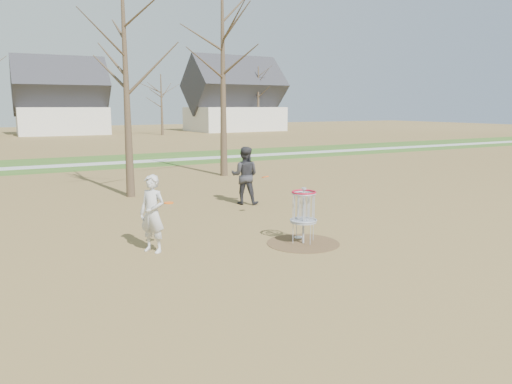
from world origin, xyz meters
TOP-DOWN VIEW (x-y plane):
  - ground at (0.00, 0.00)m, footprint 160.00×160.00m
  - green_band at (0.00, 21.00)m, footprint 160.00×8.00m
  - footpath at (0.00, 20.00)m, footprint 160.00×1.50m
  - dirt_circle at (0.00, 0.00)m, footprint 1.80×1.80m
  - player_standing at (-3.45, 1.08)m, footprint 0.73×0.79m
  - player_throwing at (1.08, 5.16)m, footprint 1.22×1.18m
  - disc_grounded at (0.18, 0.47)m, footprint 0.22×0.22m
  - discs_in_play at (-1.13, 2.04)m, footprint 3.95×2.24m
  - disc_golf_basket at (0.00, 0.00)m, footprint 0.64×0.64m
  - bare_trees at (1.78, 35.79)m, footprint 52.62×44.98m
  - houses_row at (4.32, 52.56)m, footprint 56.51×10.01m

SIDE VIEW (x-z plane):
  - ground at x=0.00m, z-range 0.00..0.00m
  - green_band at x=0.00m, z-range 0.00..0.01m
  - dirt_circle at x=0.00m, z-range 0.00..0.01m
  - footpath at x=0.00m, z-range 0.01..0.02m
  - disc_grounded at x=0.18m, z-range 0.01..0.03m
  - player_standing at x=-3.45m, z-range 0.00..1.80m
  - disc_golf_basket at x=0.00m, z-range 0.24..1.59m
  - player_throwing at x=1.08m, z-range 0.00..1.98m
  - discs_in_play at x=-1.13m, z-range 1.12..1.27m
  - houses_row at x=4.32m, z-range -0.11..7.15m
  - bare_trees at x=1.78m, z-range 0.85..9.85m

